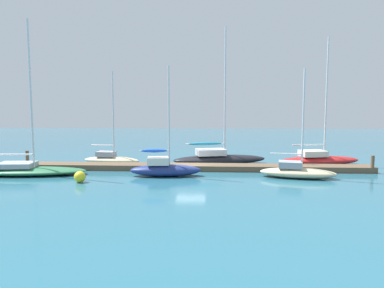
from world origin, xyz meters
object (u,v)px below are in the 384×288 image
mooring_buoy_yellow (80,177)px  sailboat_1 (111,159)px  sailboat_2 (165,168)px  sailboat_3 (219,158)px  sailboat_5 (319,159)px  sailboat_0 (27,169)px  sailboat_4 (297,171)px  mooring_buoy_red (102,153)px

mooring_buoy_yellow → sailboat_1: bearing=90.8°
sailboat_2 → sailboat_3: size_ratio=0.67×
sailboat_5 → mooring_buoy_yellow: 21.09m
sailboat_0 → sailboat_4: bearing=-5.4°
sailboat_3 → sailboat_4: bearing=-59.5°
sailboat_2 → sailboat_4: size_ratio=1.03×
sailboat_1 → sailboat_0: bearing=-123.6°
sailboat_3 → mooring_buoy_yellow: size_ratio=15.60×
sailboat_2 → mooring_buoy_yellow: bearing=-160.2°
sailboat_3 → sailboat_0: bearing=-171.5°
mooring_buoy_yellow → sailboat_2: bearing=24.6°
sailboat_0 → sailboat_1: sailboat_0 is taller
mooring_buoy_yellow → sailboat_5: bearing=24.4°
sailboat_0 → sailboat_2: bearing=-5.0°
sailboat_3 → mooring_buoy_red: bearing=144.4°
sailboat_1 → sailboat_4: sailboat_1 is taller
sailboat_4 → mooring_buoy_red: sailboat_4 is taller
sailboat_0 → mooring_buoy_yellow: sailboat_0 is taller
sailboat_0 → mooring_buoy_yellow: (5.18, -2.52, -0.06)m
sailboat_5 → mooring_buoy_yellow: bearing=-166.4°
sailboat_0 → sailboat_5: sailboat_0 is taller
mooring_buoy_red → sailboat_2: bearing=-52.9°
sailboat_3 → sailboat_4: size_ratio=1.54×
sailboat_1 → sailboat_2: sailboat_1 is taller
sailboat_1 → sailboat_2: (5.78, -5.50, 0.12)m
sailboat_4 → mooring_buoy_red: 21.62m
sailboat_0 → sailboat_2: sailboat_0 is taller
sailboat_2 → sailboat_3: bearing=49.6°
sailboat_5 → mooring_buoy_yellow: size_ratio=14.48×
sailboat_0 → mooring_buoy_red: size_ratio=18.83×
sailboat_3 → mooring_buoy_red: sailboat_3 is taller
sailboat_1 → sailboat_5: bearing=10.6°
sailboat_0 → mooring_buoy_yellow: size_ratio=14.91×
sailboat_2 → mooring_buoy_yellow: (-5.68, -2.60, -0.23)m
sailboat_0 → mooring_buoy_yellow: 5.76m
sailboat_0 → sailboat_1: bearing=42.3°
mooring_buoy_red → sailboat_4: bearing=-31.4°
sailboat_2 → sailboat_4: sailboat_2 is taller
mooring_buoy_yellow → mooring_buoy_red: mooring_buoy_yellow is taller
sailboat_2 → sailboat_3: (4.26, 5.94, 0.00)m
mooring_buoy_red → sailboat_1: bearing=-64.9°
sailboat_1 → mooring_buoy_yellow: bearing=-80.5°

